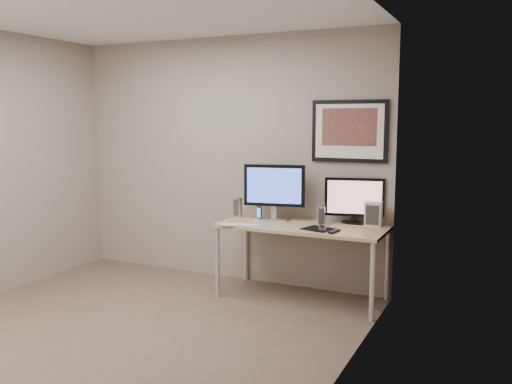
% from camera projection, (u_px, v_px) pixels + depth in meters
% --- Properties ---
extents(floor, '(3.60, 3.60, 0.00)m').
position_uv_depth(floor, '(131.00, 329.00, 4.50)').
color(floor, brown).
rests_on(floor, ground).
extents(room, '(3.60, 3.60, 3.60)m').
position_uv_depth(room, '(158.00, 130.00, 4.68)').
color(room, white).
rests_on(room, ground).
extents(desk, '(1.60, 0.70, 0.73)m').
position_uv_depth(desk, '(302.00, 232.00, 5.20)').
color(desk, '#936E47').
rests_on(desk, floor).
extents(framed_art, '(0.75, 0.04, 0.60)m').
position_uv_depth(framed_art, '(349.00, 131.00, 5.22)').
color(framed_art, black).
rests_on(framed_art, room).
extents(monitor_large, '(0.61, 0.25, 0.56)m').
position_uv_depth(monitor_large, '(274.00, 190.00, 5.39)').
color(monitor_large, '#B4B4B9').
rests_on(monitor_large, desk).
extents(monitor_tv, '(0.56, 0.18, 0.45)m').
position_uv_depth(monitor_tv, '(354.00, 199.00, 5.22)').
color(monitor_tv, black).
rests_on(monitor_tv, desk).
extents(speaker_left, '(0.10, 0.10, 0.20)m').
position_uv_depth(speaker_left, '(239.00, 207.00, 5.61)').
color(speaker_left, '#B4B4B9').
rests_on(speaker_left, desk).
extents(speaker_right, '(0.09, 0.09, 0.18)m').
position_uv_depth(speaker_right, '(321.00, 216.00, 5.18)').
color(speaker_right, '#B4B4B9').
rests_on(speaker_right, desk).
extents(phone_dock, '(0.09, 0.09, 0.15)m').
position_uv_depth(phone_dock, '(259.00, 214.00, 5.39)').
color(phone_dock, black).
rests_on(phone_dock, desk).
extents(keyboard, '(0.40, 0.22, 0.01)m').
position_uv_depth(keyboard, '(241.00, 225.00, 5.15)').
color(keyboard, silver).
rests_on(keyboard, desk).
extents(mousepad, '(0.33, 0.31, 0.00)m').
position_uv_depth(mousepad, '(318.00, 229.00, 4.99)').
color(mousepad, black).
rests_on(mousepad, desk).
extents(mouse, '(0.10, 0.13, 0.04)m').
position_uv_depth(mouse, '(322.00, 227.00, 4.96)').
color(mouse, black).
rests_on(mouse, mousepad).
extents(remote, '(0.07, 0.18, 0.02)m').
position_uv_depth(remote, '(334.00, 231.00, 4.85)').
color(remote, black).
rests_on(remote, desk).
extents(fan_unit, '(0.16, 0.12, 0.23)m').
position_uv_depth(fan_unit, '(373.00, 214.00, 5.11)').
color(fan_unit, silver).
rests_on(fan_unit, desk).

